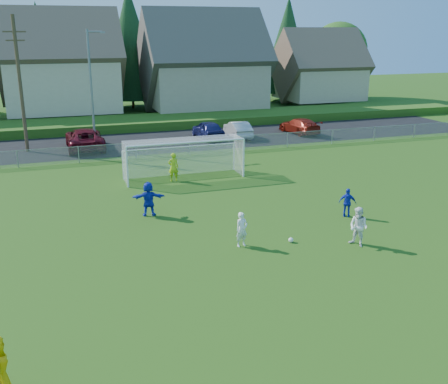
{
  "coord_description": "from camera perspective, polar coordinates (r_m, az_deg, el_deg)",
  "views": [
    {
      "loc": [
        -7.73,
        -15.0,
        8.94
      ],
      "look_at": [
        0.0,
        8.0,
        1.4
      ],
      "focal_mm": 42.0,
      "sensor_mm": 36.0,
      "label": 1
    }
  ],
  "objects": [
    {
      "name": "soccer_ball",
      "position": [
        23.25,
        7.29,
        -5.2
      ],
      "size": [
        0.22,
        0.22,
        0.22
      ],
      "primitive_type": "sphere",
      "color": "white",
      "rests_on": "ground"
    },
    {
      "name": "soccer_goal",
      "position": [
        32.82,
        -4.5,
        4.33
      ],
      "size": [
        7.42,
        1.9,
        2.5
      ],
      "color": "white",
      "rests_on": "ground"
    },
    {
      "name": "chainlink_fence",
      "position": [
        38.7,
        -6.64,
        4.74
      ],
      "size": [
        52.06,
        0.06,
        1.2
      ],
      "color": "gray",
      "rests_on": "ground"
    },
    {
      "name": "player_blue_b",
      "position": [
        26.36,
        -8.21,
        -0.74
      ],
      "size": [
        1.69,
        0.8,
        1.75
      ],
      "primitive_type": "imported",
      "rotation": [
        0.0,
        0.0,
        2.96
      ],
      "color": "#1329B5",
      "rests_on": "ground"
    },
    {
      "name": "car_g",
      "position": [
        47.82,
        8.21,
        7.14
      ],
      "size": [
        2.53,
        4.91,
        1.36
      ],
      "primitive_type": "imported",
      "rotation": [
        0.0,
        0.0,
        3.28
      ],
      "color": "maroon",
      "rests_on": "ground"
    },
    {
      "name": "car_e",
      "position": [
        45.1,
        -1.76,
        6.81
      ],
      "size": [
        1.93,
        4.54,
        1.53
      ],
      "primitive_type": "imported",
      "rotation": [
        0.0,
        0.0,
        3.17
      ],
      "color": "#161A4F",
      "rests_on": "ground"
    },
    {
      "name": "car_c",
      "position": [
        42.38,
        -14.93,
        5.63
      ],
      "size": [
        2.72,
        5.87,
        1.63
      ],
      "primitive_type": "imported",
      "rotation": [
        0.0,
        0.0,
        3.15
      ],
      "color": "#560915",
      "rests_on": "ground"
    },
    {
      "name": "asphalt_lot",
      "position": [
        44.11,
        -8.13,
        5.4
      ],
      "size": [
        60.0,
        60.0,
        0.0
      ],
      "primitive_type": "plane",
      "color": "black",
      "rests_on": "ground"
    },
    {
      "name": "houses_row",
      "position": [
        58.3,
        -9.33,
        15.46
      ],
      "size": [
        53.9,
        11.45,
        13.27
      ],
      "color": "tan",
      "rests_on": "ground"
    },
    {
      "name": "player_white_a",
      "position": [
        22.46,
        1.95,
        -4.1
      ],
      "size": [
        0.62,
        0.48,
        1.52
      ],
      "primitive_type": "imported",
      "rotation": [
        0.0,
        0.0,
        0.22
      ],
      "color": "white",
      "rests_on": "ground"
    },
    {
      "name": "ground",
      "position": [
        19.09,
        7.81,
        -10.83
      ],
      "size": [
        160.0,
        160.0,
        0.0
      ],
      "primitive_type": "plane",
      "color": "#193D0C",
      "rests_on": "ground"
    },
    {
      "name": "grass_embankment",
      "position": [
        51.31,
        -9.74,
        7.43
      ],
      "size": [
        70.0,
        6.0,
        0.8
      ],
      "primitive_type": "cube",
      "color": "#1E420F",
      "rests_on": "ground"
    },
    {
      "name": "player_white_b",
      "position": [
        23.18,
        14.43,
        -3.7
      ],
      "size": [
        0.95,
        1.04,
        1.72
      ],
      "primitive_type": "imported",
      "rotation": [
        0.0,
        0.0,
        -1.12
      ],
      "color": "white",
      "rests_on": "ground"
    },
    {
      "name": "goalkeeper",
      "position": [
        32.26,
        -5.53,
        2.73
      ],
      "size": [
        0.65,
        0.43,
        1.77
      ],
      "primitive_type": "imported",
      "rotation": [
        0.0,
        0.0,
        3.15
      ],
      "color": "#B2D318",
      "rests_on": "ground"
    },
    {
      "name": "car_f",
      "position": [
        45.5,
        1.53,
        6.83
      ],
      "size": [
        1.72,
        4.35,
        1.41
      ],
      "primitive_type": "imported",
      "rotation": [
        0.0,
        0.0,
        3.09
      ],
      "color": "#B5B5B5",
      "rests_on": "ground"
    },
    {
      "name": "player_blue_a",
      "position": [
        26.67,
        13.3,
        -1.14
      ],
      "size": [
        0.9,
        0.8,
        1.46
      ],
      "primitive_type": "imported",
      "rotation": [
        0.0,
        0.0,
        2.5
      ],
      "color": "#1329B5",
      "rests_on": "ground"
    },
    {
      "name": "tree_row",
      "position": [
        64.37,
        -11.13,
        15.14
      ],
      "size": [
        65.98,
        12.36,
        13.8
      ],
      "color": "#382616",
      "rests_on": "ground"
    },
    {
      "name": "streetlight",
      "position": [
        41.33,
        -14.2,
        11.06
      ],
      "size": [
        1.38,
        0.18,
        9.0
      ],
      "color": "slate",
      "rests_on": "ground"
    },
    {
      "name": "utility_pole",
      "position": [
        42.21,
        -21.31,
        10.96
      ],
      "size": [
        1.6,
        0.26,
        10.0
      ],
      "color": "#473321",
      "rests_on": "ground"
    }
  ]
}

